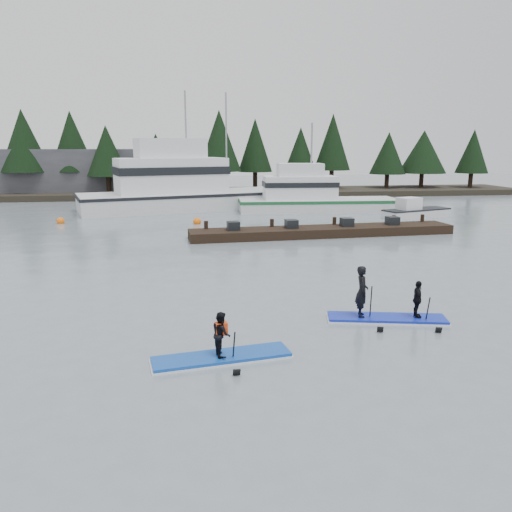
{
  "coord_description": "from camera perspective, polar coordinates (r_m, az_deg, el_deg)",
  "views": [
    {
      "loc": [
        -2.71,
        -12.86,
        5.31
      ],
      "look_at": [
        0.0,
        6.0,
        1.1
      ],
      "focal_mm": 35.0,
      "sensor_mm": 36.0,
      "label": 1
    }
  ],
  "objects": [
    {
      "name": "ground",
      "position": [
        14.18,
        3.5,
        -9.56
      ],
      "size": [
        160.0,
        160.0,
        0.0
      ],
      "primitive_type": "plane",
      "color": "slate",
      "rests_on": "ground"
    },
    {
      "name": "far_shore",
      "position": [
        55.16,
        -5.37,
        7.18
      ],
      "size": [
        70.0,
        8.0,
        0.6
      ],
      "primitive_type": "cube",
      "color": "#2D281E",
      "rests_on": "ground"
    },
    {
      "name": "treeline",
      "position": [
        55.19,
        -5.37,
        6.87
      ],
      "size": [
        60.0,
        4.0,
        8.0
      ],
      "primitive_type": null,
      "color": "black",
      "rests_on": "ground"
    },
    {
      "name": "waterfront_building",
      "position": [
        58.04,
        -19.64,
        8.96
      ],
      "size": [
        18.0,
        6.0,
        5.0
      ],
      "primitive_type": "cube",
      "color": "#4C4C51",
      "rests_on": "ground"
    },
    {
      "name": "fishing_boat_large",
      "position": [
        43.72,
        -7.32,
        6.5
      ],
      "size": [
        20.69,
        10.54,
        10.99
      ],
      "rotation": [
        0.0,
        0.0,
        0.26
      ],
      "color": "silver",
      "rests_on": "ground"
    },
    {
      "name": "fishing_boat_medium",
      "position": [
        42.07,
        6.58,
        5.88
      ],
      "size": [
        13.28,
        4.47,
        7.99
      ],
      "rotation": [
        0.0,
        0.0,
        -0.06
      ],
      "color": "silver",
      "rests_on": "ground"
    },
    {
      "name": "skiff",
      "position": [
        40.03,
        17.86,
        4.69
      ],
      "size": [
        5.71,
        3.31,
        0.64
      ],
      "primitive_type": "cube",
      "rotation": [
        0.0,
        0.0,
        0.33
      ],
      "color": "silver",
      "rests_on": "ground"
    },
    {
      "name": "floating_dock",
      "position": [
        30.44,
        7.69,
        2.81
      ],
      "size": [
        16.24,
        3.17,
        0.54
      ],
      "primitive_type": "cube",
      "rotation": [
        0.0,
        0.0,
        0.06
      ],
      "color": "black",
      "rests_on": "ground"
    },
    {
      "name": "buoy_b",
      "position": [
        35.11,
        -6.74,
        3.67
      ],
      "size": [
        0.57,
        0.57,
        0.57
      ],
      "primitive_type": "sphere",
      "color": "orange",
      "rests_on": "ground"
    },
    {
      "name": "buoy_c",
      "position": [
        42.01,
        14.27,
        4.81
      ],
      "size": [
        0.62,
        0.62,
        0.62
      ],
      "primitive_type": "sphere",
      "color": "orange",
      "rests_on": "ground"
    },
    {
      "name": "buoy_a",
      "position": [
        37.72,
        -21.42,
        3.5
      ],
      "size": [
        0.55,
        0.55,
        0.55
      ],
      "primitive_type": "sphere",
      "color": "orange",
      "rests_on": "ground"
    },
    {
      "name": "paddleboard_solo",
      "position": [
        12.83,
        -3.95,
        -10.36
      ],
      "size": [
        3.59,
        1.37,
        1.76
      ],
      "rotation": [
        0.0,
        0.0,
        0.15
      ],
      "color": "#1146A7",
      "rests_on": "ground"
    },
    {
      "name": "paddleboard_duo",
      "position": [
        15.99,
        14.49,
        -5.35
      ],
      "size": [
        3.71,
        1.67,
        2.21
      ],
      "rotation": [
        0.0,
        0.0,
        -0.21
      ],
      "color": "#1227B1",
      "rests_on": "ground"
    }
  ]
}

